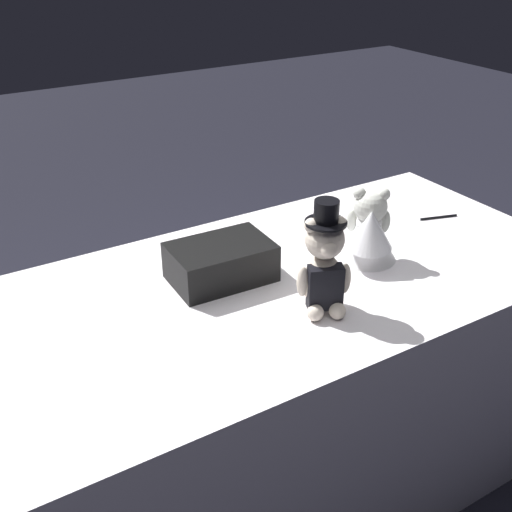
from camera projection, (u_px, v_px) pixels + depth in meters
The scene contains 6 objects.
ground_plane at pixel (256, 485), 2.19m from camera, with size 12.00×12.00×0.00m, color black.
reception_table at pixel (256, 395), 2.00m from camera, with size 2.03×0.89×0.80m, color white.
teddy_bear_groom at pixel (324, 266), 1.64m from camera, with size 0.14×0.14×0.31m.
teddy_bear_bride at pixel (369, 230), 1.90m from camera, with size 0.22×0.23×0.23m.
signing_pen at pixel (437, 217), 2.21m from camera, with size 0.14×0.05×0.01m.
gift_case_black at pixel (221, 262), 1.82m from camera, with size 0.30×0.20×0.11m.
Camera 1 is at (-0.81, -1.32, 1.74)m, focal length 44.49 mm.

